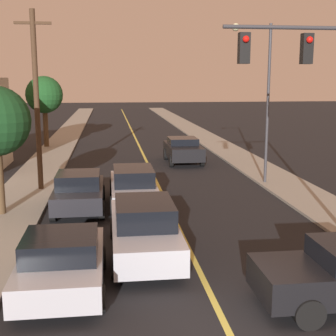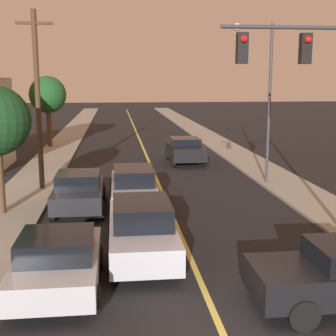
{
  "view_description": "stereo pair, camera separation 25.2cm",
  "coord_description": "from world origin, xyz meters",
  "px_view_note": "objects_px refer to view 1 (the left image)",
  "views": [
    {
      "loc": [
        -2.36,
        -8.58,
        5.12
      ],
      "look_at": [
        0.0,
        9.87,
        1.6
      ],
      "focal_mm": 50.0,
      "sensor_mm": 36.0,
      "label": 1
    },
    {
      "loc": [
        -2.11,
        -8.61,
        5.12
      ],
      "look_at": [
        0.0,
        9.87,
        1.6
      ],
      "focal_mm": 50.0,
      "sensor_mm": 36.0,
      "label": 2
    }
  ],
  "objects_px": {
    "car_outer_lane_front": "(62,262)",
    "utility_pole_left": "(36,98)",
    "car_far_oncoming": "(183,149)",
    "tree_left_far": "(44,95)",
    "car_near_lane_front": "(144,228)",
    "streetlamp_right": "(260,83)",
    "traffic_signal_mast": "(317,86)",
    "car_near_lane_second": "(133,185)",
    "car_outer_lane_second": "(79,191)"
  },
  "relations": [
    {
      "from": "car_outer_lane_front",
      "to": "traffic_signal_mast",
      "type": "relative_size",
      "value": 0.59
    },
    {
      "from": "car_near_lane_front",
      "to": "car_far_oncoming",
      "type": "height_order",
      "value": "car_near_lane_front"
    },
    {
      "from": "car_outer_lane_second",
      "to": "streetlamp_right",
      "type": "relative_size",
      "value": 0.54
    },
    {
      "from": "car_near_lane_front",
      "to": "car_near_lane_second",
      "type": "distance_m",
      "value": 5.84
    },
    {
      "from": "utility_pole_left",
      "to": "tree_left_far",
      "type": "height_order",
      "value": "utility_pole_left"
    },
    {
      "from": "car_near_lane_front",
      "to": "car_outer_lane_front",
      "type": "xyz_separation_m",
      "value": [
        -2.18,
        -2.1,
        -0.09
      ]
    },
    {
      "from": "car_far_oncoming",
      "to": "traffic_signal_mast",
      "type": "distance_m",
      "value": 15.33
    },
    {
      "from": "car_far_oncoming",
      "to": "car_outer_lane_front",
      "type": "bearing_deg",
      "value": 71.66
    },
    {
      "from": "car_outer_lane_second",
      "to": "traffic_signal_mast",
      "type": "distance_m",
      "value": 9.63
    },
    {
      "from": "car_outer_lane_second",
      "to": "tree_left_far",
      "type": "height_order",
      "value": "tree_left_far"
    },
    {
      "from": "car_outer_lane_second",
      "to": "tree_left_far",
      "type": "bearing_deg",
      "value": 100.97
    },
    {
      "from": "car_near_lane_second",
      "to": "car_outer_lane_second",
      "type": "bearing_deg",
      "value": -159.15
    },
    {
      "from": "car_near_lane_second",
      "to": "traffic_signal_mast",
      "type": "distance_m",
      "value": 8.51
    },
    {
      "from": "car_outer_lane_front",
      "to": "car_far_oncoming",
      "type": "distance_m",
      "value": 18.41
    },
    {
      "from": "tree_left_far",
      "to": "car_near_lane_second",
      "type": "bearing_deg",
      "value": -71.76
    },
    {
      "from": "utility_pole_left",
      "to": "tree_left_far",
      "type": "distance_m",
      "value": 14.41
    },
    {
      "from": "car_outer_lane_front",
      "to": "traffic_signal_mast",
      "type": "height_order",
      "value": "traffic_signal_mast"
    },
    {
      "from": "car_outer_lane_front",
      "to": "car_near_lane_front",
      "type": "bearing_deg",
      "value": 43.99
    },
    {
      "from": "streetlamp_right",
      "to": "tree_left_far",
      "type": "bearing_deg",
      "value": 129.89
    },
    {
      "from": "car_outer_lane_front",
      "to": "car_outer_lane_second",
      "type": "relative_size",
      "value": 0.96
    },
    {
      "from": "car_near_lane_front",
      "to": "car_outer_lane_front",
      "type": "distance_m",
      "value": 3.03
    },
    {
      "from": "car_far_oncoming",
      "to": "traffic_signal_mast",
      "type": "height_order",
      "value": "traffic_signal_mast"
    },
    {
      "from": "car_near_lane_front",
      "to": "streetlamp_right",
      "type": "bearing_deg",
      "value": 54.58
    },
    {
      "from": "car_far_oncoming",
      "to": "tree_left_far",
      "type": "bearing_deg",
      "value": -39.64
    },
    {
      "from": "car_outer_lane_second",
      "to": "traffic_signal_mast",
      "type": "height_order",
      "value": "traffic_signal_mast"
    },
    {
      "from": "car_far_oncoming",
      "to": "streetlamp_right",
      "type": "height_order",
      "value": "streetlamp_right"
    },
    {
      "from": "traffic_signal_mast",
      "to": "tree_left_far",
      "type": "bearing_deg",
      "value": 116.35
    },
    {
      "from": "traffic_signal_mast",
      "to": "car_outer_lane_front",
      "type": "bearing_deg",
      "value": -159.69
    },
    {
      "from": "streetlamp_right",
      "to": "tree_left_far",
      "type": "xyz_separation_m",
      "value": [
        -11.93,
        14.28,
        -0.98
      ]
    },
    {
      "from": "car_far_oncoming",
      "to": "traffic_signal_mast",
      "type": "relative_size",
      "value": 0.64
    },
    {
      "from": "car_far_oncoming",
      "to": "streetlamp_right",
      "type": "distance_m",
      "value": 8.2
    },
    {
      "from": "car_near_lane_second",
      "to": "utility_pole_left",
      "type": "distance_m",
      "value": 6.17
    },
    {
      "from": "streetlamp_right",
      "to": "utility_pole_left",
      "type": "distance_m",
      "value": 10.44
    },
    {
      "from": "car_near_lane_second",
      "to": "streetlamp_right",
      "type": "bearing_deg",
      "value": 25.28
    },
    {
      "from": "car_outer_lane_front",
      "to": "utility_pole_left",
      "type": "xyz_separation_m",
      "value": [
        -1.99,
        10.85,
        3.56
      ]
    },
    {
      "from": "car_near_lane_front",
      "to": "traffic_signal_mast",
      "type": "xyz_separation_m",
      "value": [
        5.4,
        0.7,
        4.08
      ]
    },
    {
      "from": "car_near_lane_second",
      "to": "traffic_signal_mast",
      "type": "height_order",
      "value": "traffic_signal_mast"
    },
    {
      "from": "traffic_signal_mast",
      "to": "tree_left_far",
      "type": "relative_size",
      "value": 1.28
    },
    {
      "from": "car_far_oncoming",
      "to": "tree_left_far",
      "type": "relative_size",
      "value": 0.83
    },
    {
      "from": "car_near_lane_front",
      "to": "tree_left_far",
      "type": "xyz_separation_m",
      "value": [
        -5.68,
        23.07,
        3.14
      ]
    },
    {
      "from": "streetlamp_right",
      "to": "tree_left_far",
      "type": "relative_size",
      "value": 1.44
    },
    {
      "from": "car_outer_lane_front",
      "to": "car_far_oncoming",
      "type": "xyz_separation_m",
      "value": [
        5.79,
        17.47,
        0.09
      ]
    },
    {
      "from": "car_outer_lane_second",
      "to": "car_near_lane_second",
      "type": "bearing_deg",
      "value": 20.85
    },
    {
      "from": "car_near_lane_front",
      "to": "car_near_lane_second",
      "type": "bearing_deg",
      "value": 90.0
    },
    {
      "from": "car_outer_lane_second",
      "to": "streetlamp_right",
      "type": "xyz_separation_m",
      "value": [
        8.43,
        3.78,
        4.14
      ]
    },
    {
      "from": "tree_left_far",
      "to": "car_far_oncoming",
      "type": "bearing_deg",
      "value": -39.64
    },
    {
      "from": "car_outer_lane_front",
      "to": "tree_left_far",
      "type": "relative_size",
      "value": 0.75
    },
    {
      "from": "car_outer_lane_second",
      "to": "traffic_signal_mast",
      "type": "relative_size",
      "value": 0.61
    },
    {
      "from": "utility_pole_left",
      "to": "streetlamp_right",
      "type": "bearing_deg",
      "value": 0.26
    },
    {
      "from": "car_outer_lane_second",
      "to": "car_far_oncoming",
      "type": "height_order",
      "value": "car_outer_lane_second"
    }
  ]
}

